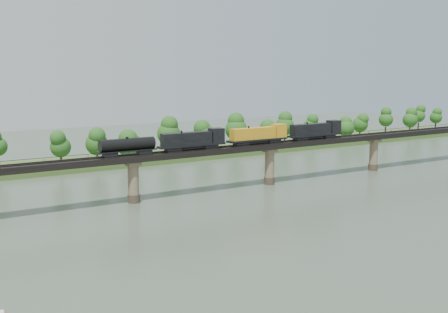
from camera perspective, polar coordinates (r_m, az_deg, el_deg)
ground at (r=133.16m, az=12.27°, el=-5.07°), size 400.00×400.00×0.00m
far_bank at (r=201.69m, az=-4.60°, el=0.19°), size 300.00×24.00×1.60m
bridge at (r=154.52m, az=4.65°, el=-0.84°), size 236.00×30.00×11.50m
bridge_superstructure at (r=153.54m, az=4.68°, el=1.49°), size 220.00×4.90×0.75m
far_treeline at (r=193.02m, az=-6.21°, el=2.16°), size 289.06×17.54×13.60m
freight_train at (r=147.28m, az=1.34°, el=2.02°), size 73.36×2.86×5.05m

